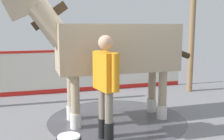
{
  "coord_description": "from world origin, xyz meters",
  "views": [
    {
      "loc": [
        -2.33,
        -4.66,
        1.83
      ],
      "look_at": [
        -0.28,
        -0.52,
        1.07
      ],
      "focal_mm": 43.05,
      "sensor_mm": 36.0,
      "label": 1
    }
  ],
  "objects": [
    {
      "name": "roof_post_far",
      "position": [
        2.96,
        1.05,
        1.37
      ],
      "size": [
        0.16,
        0.16,
        2.74
      ],
      "primitive_type": "cylinder",
      "color": "olive",
      "rests_on": "ground"
    },
    {
      "name": "horse",
      "position": [
        -0.07,
        -0.09,
        1.4
      ],
      "size": [
        3.58,
        1.24,
        2.47
      ],
      "rotation": [
        0.0,
        0.0,
        2.98
      ],
      "color": "tan",
      "rests_on": "ground"
    },
    {
      "name": "ground_plane",
      "position": [
        0.0,
        0.0,
        -0.01
      ],
      "size": [
        16.0,
        16.0,
        0.02
      ],
      "primitive_type": "cube",
      "color": "gray"
    },
    {
      "name": "barrier_wall",
      "position": [
        0.45,
        2.37,
        0.55
      ],
      "size": [
        5.62,
        1.01,
        1.19
      ],
      "color": "silver",
      "rests_on": "ground"
    },
    {
      "name": "wet_patch",
      "position": [
        0.04,
        -0.11,
        0.0
      ],
      "size": [
        2.74,
        2.74,
        0.0
      ],
      "primitive_type": "cylinder",
      "color": "#4C4C54",
      "rests_on": "ground"
    },
    {
      "name": "handler",
      "position": [
        -0.59,
        -0.93,
        0.98
      ],
      "size": [
        0.23,
        0.68,
        1.7
      ],
      "rotation": [
        0.0,
        0.0,
        6.31
      ],
      "color": "black",
      "rests_on": "ground"
    }
  ]
}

